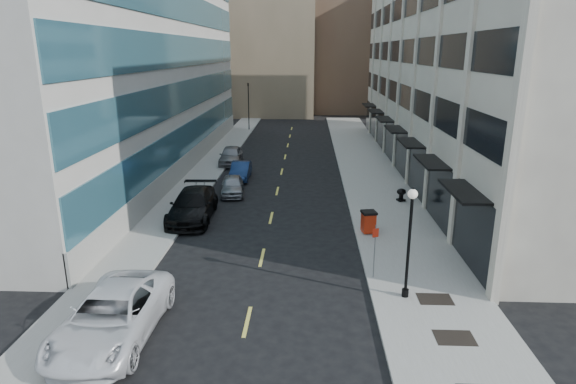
# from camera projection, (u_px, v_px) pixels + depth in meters

# --- Properties ---
(ground) EXTENTS (160.00, 160.00, 0.00)m
(ground) POSITION_uv_depth(u_px,v_px,m) (240.00, 353.00, 16.62)
(ground) COLOR black
(ground) RESTS_ON ground
(sidewalk_right) EXTENTS (5.00, 80.00, 0.15)m
(sidewalk_right) POSITION_uv_depth(u_px,v_px,m) (379.00, 191.00, 35.46)
(sidewalk_right) COLOR gray
(sidewalk_right) RESTS_ON ground
(sidewalk_left) EXTENTS (3.00, 80.00, 0.15)m
(sidewalk_left) POSITION_uv_depth(u_px,v_px,m) (191.00, 189.00, 36.04)
(sidewalk_left) COLOR gray
(sidewalk_left) RESTS_ON ground
(building_right) EXTENTS (15.30, 46.50, 18.25)m
(building_right) POSITION_uv_depth(u_px,v_px,m) (489.00, 64.00, 39.25)
(building_right) COLOR beige
(building_right) RESTS_ON ground
(building_left) EXTENTS (16.14, 46.00, 20.00)m
(building_left) POSITION_uv_depth(u_px,v_px,m) (92.00, 51.00, 40.34)
(building_left) COLOR beige
(building_left) RESTS_ON ground
(skyline_tan_near) EXTENTS (14.00, 18.00, 28.00)m
(skyline_tan_near) POSITION_uv_depth(u_px,v_px,m) (271.00, 25.00, 78.01)
(skyline_tan_near) COLOR #837056
(skyline_tan_near) RESTS_ON ground
(skyline_brown) EXTENTS (12.00, 16.00, 34.00)m
(skyline_brown) POSITION_uv_depth(u_px,v_px,m) (344.00, 7.00, 80.50)
(skyline_brown) COLOR brown
(skyline_brown) RESTS_ON ground
(skyline_tan_far) EXTENTS (12.00, 14.00, 22.00)m
(skyline_tan_far) POSITION_uv_depth(u_px,v_px,m) (222.00, 45.00, 88.85)
(skyline_tan_far) COLOR #837056
(skyline_tan_far) RESTS_ON ground
(skyline_stone) EXTENTS (10.00, 14.00, 20.00)m
(skyline_stone) POSITION_uv_depth(u_px,v_px,m) (409.00, 51.00, 76.31)
(skyline_stone) COLOR beige
(skyline_stone) RESTS_ON ground
(grate_mid) EXTENTS (1.40, 1.00, 0.01)m
(grate_mid) POSITION_uv_depth(u_px,v_px,m) (455.00, 338.00, 17.22)
(grate_mid) COLOR black
(grate_mid) RESTS_ON sidewalk_right
(grate_far) EXTENTS (1.40, 1.00, 0.01)m
(grate_far) POSITION_uv_depth(u_px,v_px,m) (435.00, 299.00, 19.91)
(grate_far) COLOR black
(grate_far) RESTS_ON sidewalk_right
(road_centerline) EXTENTS (0.15, 68.20, 0.01)m
(road_centerline) POSITION_uv_depth(u_px,v_px,m) (274.00, 203.00, 32.91)
(road_centerline) COLOR #D8CC4C
(road_centerline) RESTS_ON ground
(traffic_signal) EXTENTS (0.66, 0.66, 6.98)m
(traffic_signal) POSITION_uv_depth(u_px,v_px,m) (248.00, 86.00, 61.24)
(traffic_signal) COLOR black
(traffic_signal) RESTS_ON ground
(car_white_van) EXTENTS (3.08, 6.49, 1.79)m
(car_white_van) POSITION_uv_depth(u_px,v_px,m) (112.00, 316.00, 17.24)
(car_white_van) COLOR silver
(car_white_van) RESTS_ON ground
(car_black_pickup) EXTENTS (2.76, 6.27, 1.79)m
(car_black_pickup) POSITION_uv_depth(u_px,v_px,m) (193.00, 205.00, 29.60)
(car_black_pickup) COLOR black
(car_black_pickup) RESTS_ON ground
(car_silver_sedan) EXTENTS (2.12, 4.16, 1.36)m
(car_silver_sedan) POSITION_uv_depth(u_px,v_px,m) (232.00, 185.00, 34.79)
(car_silver_sedan) COLOR gray
(car_silver_sedan) RESTS_ON ground
(car_blue_sedan) EXTENTS (1.53, 4.17, 1.37)m
(car_blue_sedan) POSITION_uv_depth(u_px,v_px,m) (241.00, 171.00, 39.02)
(car_blue_sedan) COLOR navy
(car_blue_sedan) RESTS_ON ground
(car_grey_sedan) EXTENTS (2.12, 4.89, 1.64)m
(car_grey_sedan) POSITION_uv_depth(u_px,v_px,m) (231.00, 155.00, 44.03)
(car_grey_sedan) COLOR gray
(car_grey_sedan) RESTS_ON ground
(trash_bin) EXTENTS (0.92, 0.95, 1.27)m
(trash_bin) POSITION_uv_depth(u_px,v_px,m) (368.00, 221.00, 27.01)
(trash_bin) COLOR #AC220B
(trash_bin) RESTS_ON sidewalk_right
(lamppost) EXTENTS (0.40, 0.40, 4.78)m
(lamppost) POSITION_uv_depth(u_px,v_px,m) (410.00, 234.00, 19.36)
(lamppost) COLOR black
(lamppost) RESTS_ON sidewalk_right
(sign_post) EXTENTS (0.28, 0.14, 2.51)m
(sign_post) POSITION_uv_depth(u_px,v_px,m) (375.00, 244.00, 21.42)
(sign_post) COLOR slate
(sign_post) RESTS_ON sidewalk_right
(urn_planter) EXTENTS (0.63, 0.63, 0.87)m
(urn_planter) POSITION_uv_depth(u_px,v_px,m) (401.00, 193.00, 32.79)
(urn_planter) COLOR black
(urn_planter) RESTS_ON sidewalk_right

